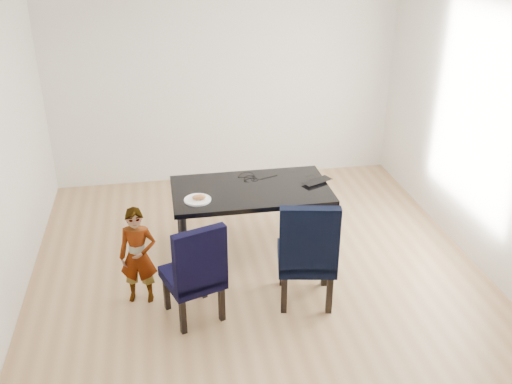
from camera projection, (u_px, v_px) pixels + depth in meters
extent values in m
cube|color=tan|center=(260.00, 278.00, 5.68)|extent=(4.50, 5.00, 0.01)
cube|color=white|center=(224.00, 80.00, 7.31)|extent=(4.50, 0.01, 2.70)
cube|color=white|center=(351.00, 333.00, 2.87)|extent=(4.50, 0.01, 2.70)
cube|color=silver|center=(492.00, 136.00, 5.45)|extent=(0.01, 5.00, 2.70)
cube|color=black|center=(251.00, 220.00, 5.96)|extent=(1.60, 0.90, 0.75)
cube|color=black|center=(192.00, 269.00, 4.95)|extent=(0.59, 0.61, 0.97)
cube|color=black|center=(307.00, 249.00, 5.14)|extent=(0.60, 0.62, 1.07)
imported|color=#FF5315|center=(138.00, 256.00, 5.16)|extent=(0.38, 0.28, 0.94)
cylinder|color=white|center=(198.00, 200.00, 5.54)|extent=(0.28, 0.28, 0.01)
ellipsoid|color=#BF7B44|center=(199.00, 197.00, 5.52)|extent=(0.14, 0.08, 0.05)
imported|color=black|center=(314.00, 180.00, 5.94)|extent=(0.38, 0.32, 0.03)
torus|color=black|center=(251.00, 180.00, 5.97)|extent=(0.19, 0.19, 0.01)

